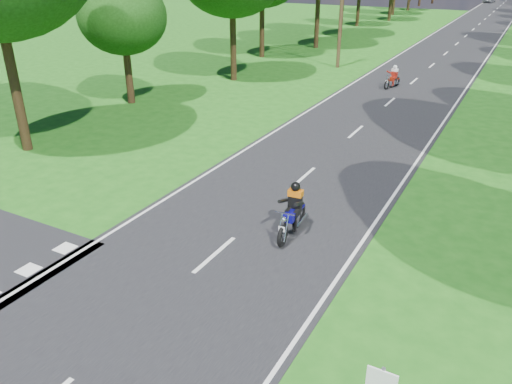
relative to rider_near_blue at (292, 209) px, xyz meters
The scene contains 6 objects.
ground 4.33m from the rider_near_blue, 108.40° to the right, with size 160.00×160.00×0.00m, color #1A5713.
main_road 45.99m from the rider_near_blue, 91.67° to the left, with size 7.00×140.00×0.02m, color black.
road_markings 44.12m from the rider_near_blue, 91.92° to the left, with size 7.40×140.00×0.01m.
telegraph_pole 25.27m from the rider_near_blue, 107.04° to the left, with size 1.20×0.26×8.00m.
rider_near_blue is the anchor object (origin of this frame).
rider_far_red 19.56m from the rider_near_blue, 96.34° to the left, with size 0.54×1.63×1.36m, color #B4270D, non-canonical shape.
Camera 1 is at (6.45, -7.55, 7.25)m, focal length 35.00 mm.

